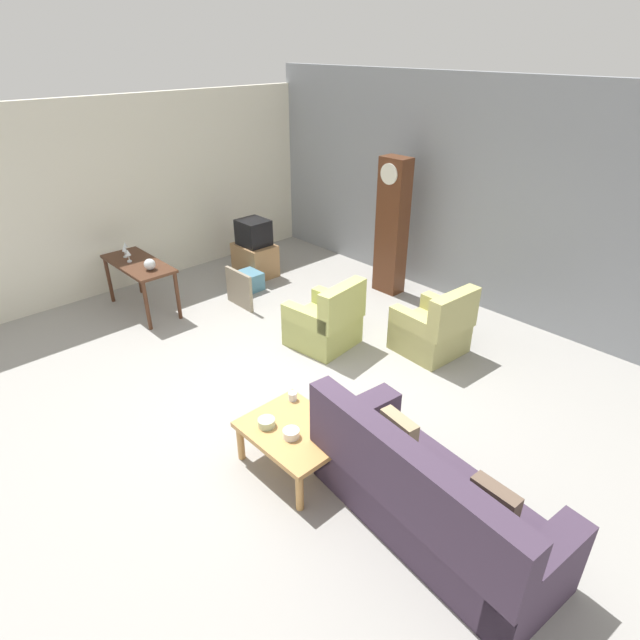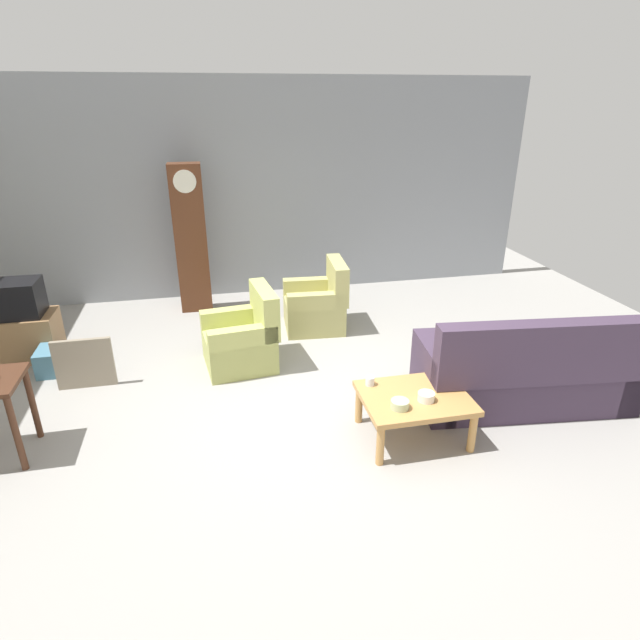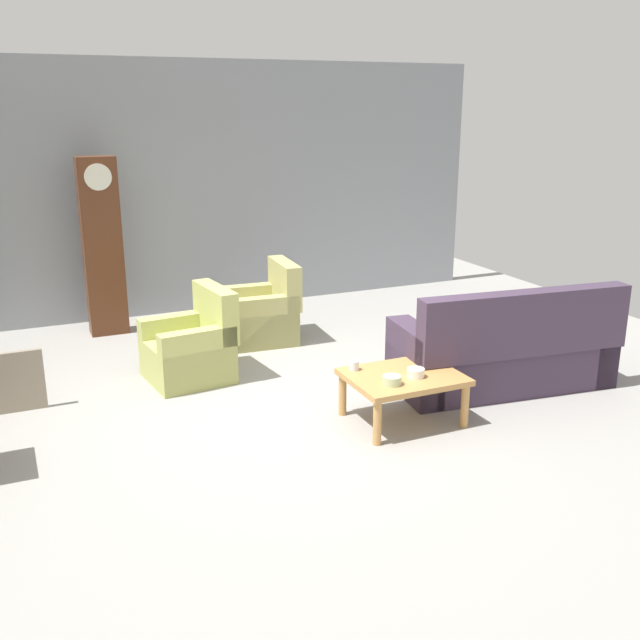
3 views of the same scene
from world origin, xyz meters
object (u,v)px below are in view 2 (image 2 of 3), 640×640
at_px(couch_floral, 526,374).
at_px(tv_crt, 19,298).
at_px(cup_white_porcelain, 434,373).
at_px(cup_blue_rimmed, 370,381).
at_px(coffee_table_wood, 415,401).
at_px(framed_picture_leaning, 84,364).
at_px(tv_stand_cabinet, 28,336).
at_px(armchair_olive_near, 243,341).
at_px(bowl_shallow_green, 400,404).
at_px(storage_box_blue, 57,360).
at_px(armchair_olive_far, 317,306).
at_px(bowl_white_stacked, 426,397).
at_px(grandfather_clock, 191,239).

relative_size(couch_floral, tv_crt, 4.55).
xyz_separation_m(cup_white_porcelain, cup_blue_rimmed, (-0.64, 0.00, -0.01)).
relative_size(coffee_table_wood, framed_picture_leaning, 1.60).
relative_size(couch_floral, tv_stand_cabinet, 3.21).
distance_m(armchair_olive_near, bowl_shallow_green, 2.26).
xyz_separation_m(tv_stand_cabinet, storage_box_blue, (0.40, -0.46, -0.13)).
xyz_separation_m(couch_floral, cup_blue_rimmed, (-1.64, -0.00, 0.12)).
bearing_deg(tv_stand_cabinet, bowl_shallow_green, -35.57).
distance_m(armchair_olive_near, storage_box_blue, 2.12).
xyz_separation_m(cup_white_porcelain, bowl_shallow_green, (-0.50, -0.43, -0.01)).
bearing_deg(armchair_olive_far, bowl_white_stacked, -81.40).
bearing_deg(armchair_olive_near, cup_blue_rimmed, -54.02).
bearing_deg(coffee_table_wood, armchair_olive_near, 129.09).
distance_m(armchair_olive_far, cup_blue_rimmed, 2.35).
bearing_deg(storage_box_blue, grandfather_clock, 46.27).
distance_m(armchair_olive_near, framed_picture_leaning, 1.71).
xyz_separation_m(cup_blue_rimmed, bowl_white_stacked, (0.40, -0.36, -0.00)).
relative_size(armchair_olive_far, tv_crt, 1.92).
bearing_deg(framed_picture_leaning, storage_box_blue, 132.28).
bearing_deg(framed_picture_leaning, armchair_olive_near, 5.28).
height_order(cup_white_porcelain, bowl_white_stacked, cup_white_porcelain).
height_order(grandfather_clock, tv_crt, grandfather_clock).
distance_m(grandfather_clock, framed_picture_leaning, 2.49).
distance_m(framed_picture_leaning, bowl_shallow_green, 3.40).
relative_size(tv_stand_cabinet, storage_box_blue, 1.70).
distance_m(armchair_olive_near, tv_crt, 2.65).
bearing_deg(couch_floral, tv_crt, 156.96).
xyz_separation_m(couch_floral, armchair_olive_near, (-2.71, 1.47, -0.05)).
xyz_separation_m(couch_floral, armchair_olive_far, (-1.64, 2.34, -0.05)).
bearing_deg(armchair_olive_far, couch_floral, -55.00).
relative_size(cup_white_porcelain, bowl_white_stacked, 0.67).
relative_size(bowl_white_stacked, bowl_shallow_green, 0.94).
xyz_separation_m(tv_crt, framed_picture_leaning, (0.80, -0.90, -0.47)).
height_order(armchair_olive_near, storage_box_blue, armchair_olive_near).
relative_size(coffee_table_wood, bowl_shallow_green, 6.02).
height_order(storage_box_blue, cup_white_porcelain, cup_white_porcelain).
height_order(coffee_table_wood, grandfather_clock, grandfather_clock).
xyz_separation_m(armchair_olive_far, cup_white_porcelain, (0.64, -2.35, 0.18)).
bearing_deg(storage_box_blue, framed_picture_leaning, -47.72).
relative_size(armchair_olive_far, framed_picture_leaning, 1.53).
bearing_deg(bowl_shallow_green, cup_blue_rimmed, 107.36).
distance_m(armchair_olive_far, framed_picture_leaning, 2.95).
bearing_deg(tv_crt, tv_stand_cabinet, 0.00).
bearing_deg(tv_stand_cabinet, grandfather_clock, 30.75).
distance_m(tv_stand_cabinet, bowl_white_stacked, 4.75).
bearing_deg(tv_crt, grandfather_clock, 30.75).
bearing_deg(grandfather_clock, armchair_olive_far, -32.91).
bearing_deg(armchair_olive_far, grandfather_clock, 147.09).
distance_m(couch_floral, cup_white_porcelain, 1.01).
distance_m(coffee_table_wood, cup_blue_rimmed, 0.45).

